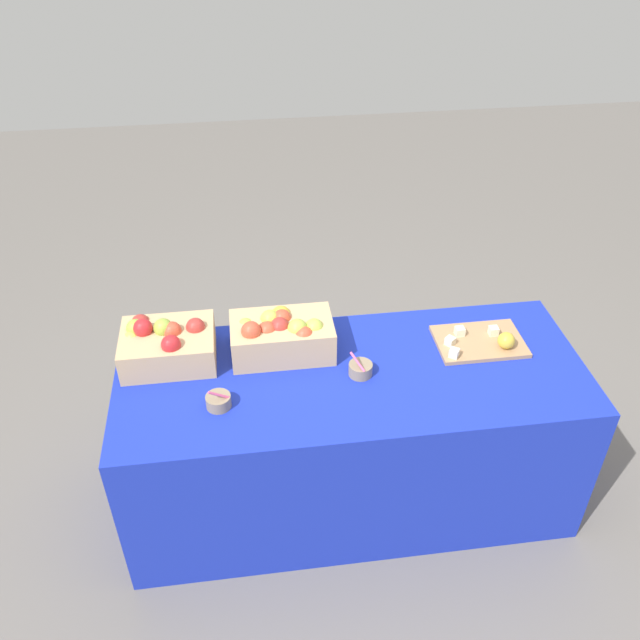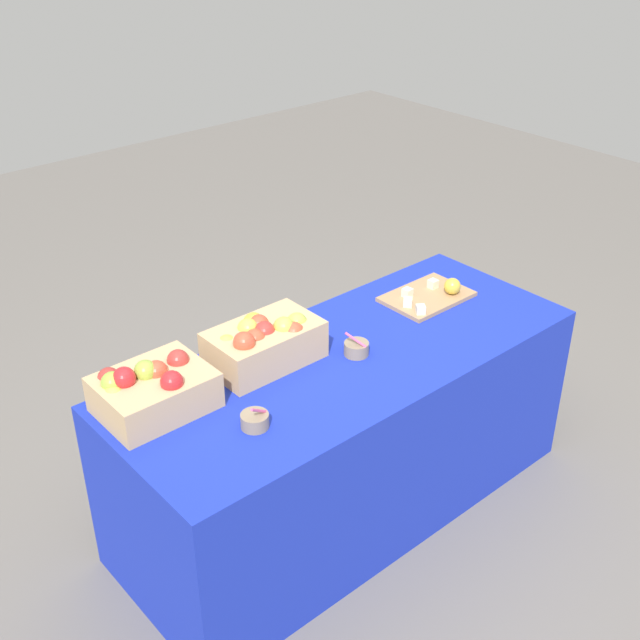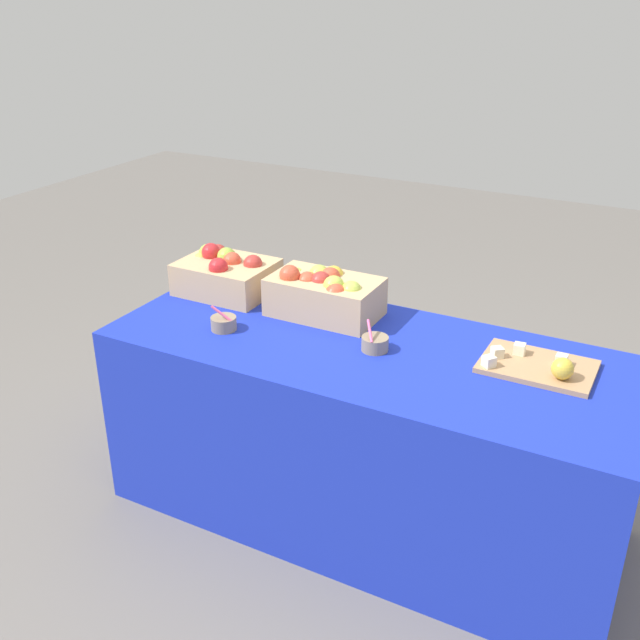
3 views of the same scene
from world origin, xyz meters
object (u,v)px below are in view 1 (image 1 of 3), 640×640
object	(u,v)px
sample_bowl_near	(218,401)
sample_bowl_mid	(360,369)
apple_crate_middle	(281,335)
apple_crate_left	(166,343)
cutting_board_front	(482,341)

from	to	relation	value
sample_bowl_near	sample_bowl_mid	distance (m)	0.57
sample_bowl_mid	sample_bowl_near	bearing A→B (deg)	-169.06
apple_crate_middle	sample_bowl_near	xyz separation A→B (m)	(-0.27, -0.29, -0.06)
sample_bowl_near	sample_bowl_mid	world-z (taller)	same
apple_crate_left	sample_bowl_near	size ratio (longest dim) A/B	3.62
apple_crate_middle	sample_bowl_near	world-z (taller)	apple_crate_middle
apple_crate_middle	sample_bowl_near	size ratio (longest dim) A/B	4.03
sample_bowl_near	sample_bowl_mid	bearing A→B (deg)	10.94
apple_crate_left	cutting_board_front	world-z (taller)	apple_crate_left
cutting_board_front	sample_bowl_near	distance (m)	1.13
apple_crate_middle	sample_bowl_mid	size ratio (longest dim) A/B	4.02
apple_crate_left	cutting_board_front	size ratio (longest dim) A/B	1.02
cutting_board_front	sample_bowl_mid	bearing A→B (deg)	-167.69
apple_crate_left	apple_crate_middle	xyz separation A→B (m)	(0.47, -0.02, 0.01)
sample_bowl_near	apple_crate_left	bearing A→B (deg)	123.02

